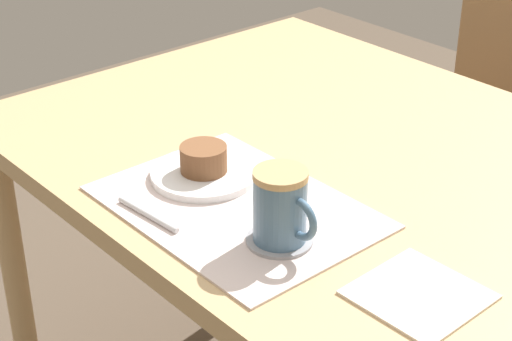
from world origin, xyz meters
name	(u,v)px	position (x,y,z in m)	size (l,w,h in m)	color
dining_table	(325,185)	(0.00, 0.00, 0.65)	(1.11, 0.88, 0.73)	tan
wooden_chair	(498,136)	(-0.12, 0.74, 0.46)	(0.48, 0.48, 0.82)	#997047
placemat	(236,207)	(0.06, -0.25, 0.73)	(0.41, 0.30, 0.00)	silver
pastry_plate	(204,174)	(-0.04, -0.23, 0.74)	(0.17, 0.17, 0.01)	white
pastry	(204,159)	(-0.04, -0.23, 0.76)	(0.08, 0.08, 0.04)	brown
coffee_coaster	(279,240)	(0.18, -0.27, 0.73)	(0.09, 0.09, 0.01)	#99999E
coffee_mug	(281,207)	(0.18, -0.27, 0.79)	(0.11, 0.08, 0.11)	slate
teaspoon	(149,215)	(0.00, -0.37, 0.73)	(0.01, 0.01, 0.13)	silver
paper_napkin	(419,295)	(0.38, -0.22, 0.73)	(0.15, 0.15, 0.00)	silver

